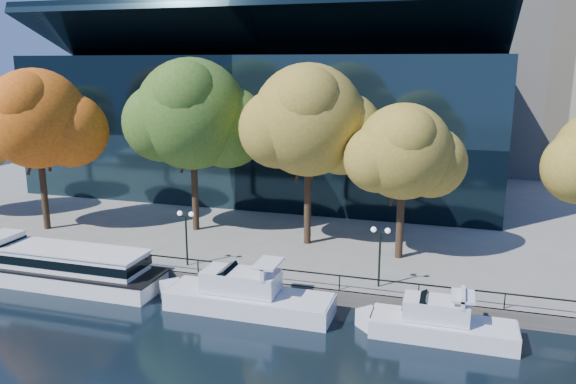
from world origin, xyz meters
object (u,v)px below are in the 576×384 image
(lamp_1, at_px, (186,225))
(cruiser_near, at_px, (242,295))
(tree_3, at_px, (310,123))
(lamp_2, at_px, (380,243))
(cruiser_far, at_px, (436,322))
(tour_boat, at_px, (53,264))
(tree_2, at_px, (194,117))
(tree_1, at_px, (38,121))
(tree_4, at_px, (405,154))

(lamp_1, bearing_deg, cruiser_near, -34.40)
(tree_3, distance_m, lamp_2, 12.00)
(cruiser_far, bearing_deg, tour_boat, 178.78)
(cruiser_near, bearing_deg, tree_2, 126.17)
(cruiser_far, bearing_deg, tree_3, 132.25)
(cruiser_near, xyz_separation_m, lamp_2, (8.02, 3.96, 2.92))
(cruiser_near, relative_size, tree_3, 0.82)
(tree_2, bearing_deg, lamp_2, -25.91)
(tree_1, relative_size, tree_2, 0.94)
(lamp_1, relative_size, lamp_2, 1.00)
(lamp_1, xyz_separation_m, lamp_2, (13.80, 0.00, 0.00))
(tree_1, relative_size, tree_4, 1.20)
(tree_1, bearing_deg, lamp_1, -16.39)
(tree_2, relative_size, lamp_2, 3.66)
(tree_3, bearing_deg, tour_boat, -145.47)
(tree_1, xyz_separation_m, lamp_2, (29.64, -4.66, -6.51))
(cruiser_far, distance_m, tree_4, 13.26)
(cruiser_far, height_order, tree_4, tree_4)
(tree_1, height_order, lamp_1, tree_1)
(tour_boat, distance_m, lamp_1, 9.77)
(tree_3, height_order, lamp_1, tree_3)
(tree_4, bearing_deg, tour_boat, -157.60)
(tree_1, height_order, tree_3, tree_3)
(tour_boat, relative_size, tree_1, 1.23)
(cruiser_near, relative_size, tree_2, 0.80)
(cruiser_near, bearing_deg, tree_3, 82.92)
(tour_boat, xyz_separation_m, cruiser_far, (26.35, -0.56, -0.44))
(tour_boat, distance_m, tree_1, 14.20)
(tree_4, height_order, lamp_2, tree_4)
(tree_3, distance_m, lamp_1, 12.32)
(cruiser_near, relative_size, tree_4, 1.02)
(tree_2, xyz_separation_m, lamp_1, (3.13, -8.23, -6.91))
(cruiser_near, height_order, lamp_1, lamp_1)
(tree_3, distance_m, tree_4, 7.78)
(cruiser_far, xyz_separation_m, tree_2, (-20.76, 12.37, 9.95))
(tree_1, bearing_deg, tour_boat, -49.16)
(cruiser_far, height_order, tree_2, tree_2)
(lamp_1, bearing_deg, tree_3, 45.67)
(tour_boat, relative_size, tree_4, 1.48)
(tree_4, height_order, lamp_1, tree_4)
(tour_boat, xyz_separation_m, cruiser_near, (14.49, -0.38, -0.32))
(cruiser_near, bearing_deg, tree_1, 158.27)
(tree_3, bearing_deg, tree_2, 175.17)
(cruiser_near, distance_m, tree_3, 14.98)
(tour_boat, distance_m, tree_2, 16.16)
(tree_2, distance_m, tree_3, 10.35)
(cruiser_far, bearing_deg, tree_2, 149.21)
(cruiser_near, relative_size, cruiser_far, 1.30)
(lamp_2, bearing_deg, lamp_1, 180.00)
(tour_boat, bearing_deg, lamp_2, 9.04)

